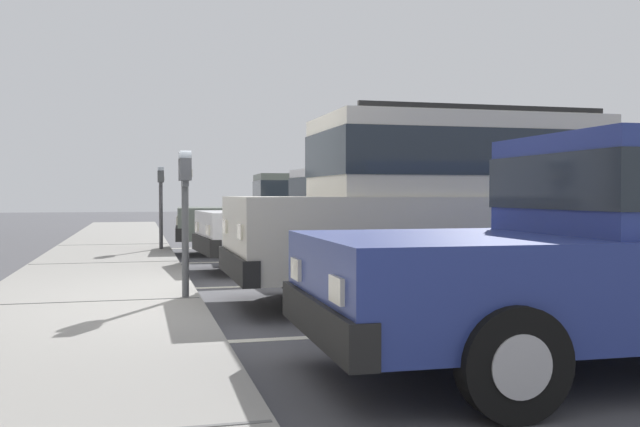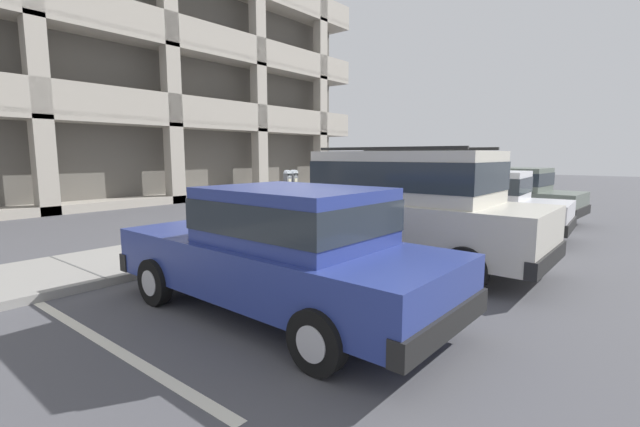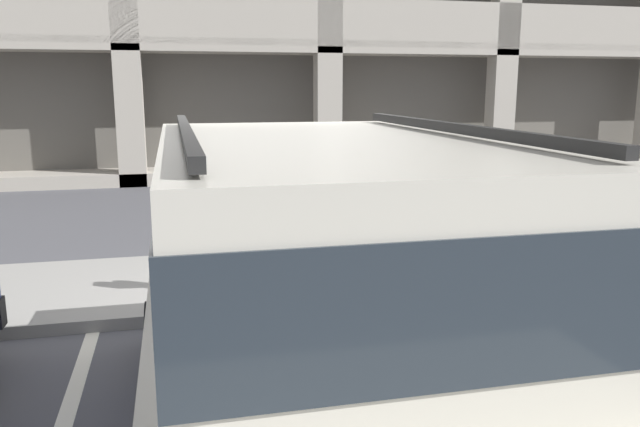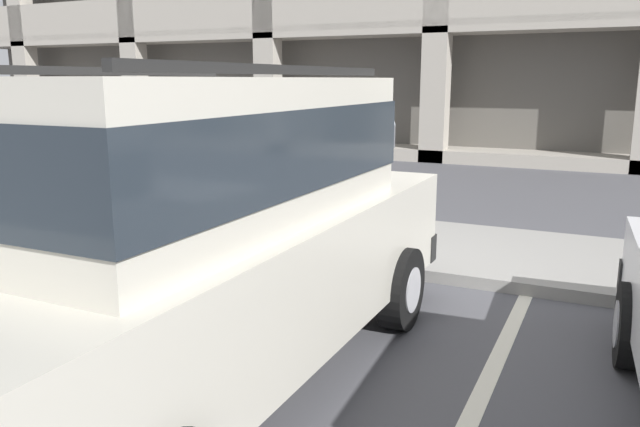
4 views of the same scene
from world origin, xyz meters
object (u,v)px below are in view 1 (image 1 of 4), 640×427
at_px(parking_meter_near, 185,189).
at_px(silver_suv, 452,200).
at_px(parking_meter_far, 161,188).
at_px(blue_coupe, 298,211).
at_px(dark_hatchback, 352,216).

bearing_deg(parking_meter_near, silver_suv, -93.39).
relative_size(parking_meter_near, parking_meter_far, 0.95).
height_order(silver_suv, blue_coupe, silver_suv).
relative_size(silver_suv, dark_hatchback, 1.05).
bearing_deg(dark_hatchback, silver_suv, 177.58).
bearing_deg(parking_meter_far, parking_meter_near, -179.64).
xyz_separation_m(silver_suv, dark_hatchback, (3.46, 0.07, -0.27)).
height_order(dark_hatchback, parking_meter_far, parking_meter_far).
bearing_deg(blue_coupe, dark_hatchback, -173.35).
relative_size(dark_hatchback, parking_meter_near, 3.12).
xyz_separation_m(dark_hatchback, parking_meter_far, (3.23, 2.80, 0.45)).
bearing_deg(blue_coupe, parking_meter_far, 89.82).
bearing_deg(parking_meter_near, dark_hatchback, -39.93).
bearing_deg(silver_suv, dark_hatchback, 0.98).
distance_m(blue_coupe, parking_meter_far, 2.66).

